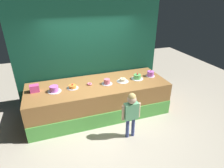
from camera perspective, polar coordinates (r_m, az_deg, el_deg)
ground_plane at (r=4.84m, az=-1.82°, el=-12.67°), size 12.00×12.00×0.00m
stage_platform at (r=5.11m, az=-4.07°, el=-4.48°), size 3.65×1.33×0.88m
curtain_backdrop at (r=5.38m, az=-6.57°, el=8.86°), size 4.08×0.08×2.91m
child_figure at (r=4.13m, az=5.87°, el=-7.77°), size 0.44×0.20×1.14m
pink_box at (r=4.84m, az=-22.54°, el=-1.24°), size 0.22×0.17×0.18m
donut at (r=4.88m, az=-6.86°, el=0.02°), size 0.13×0.13×0.04m
cake_far_left at (r=4.70m, az=-17.21°, el=-1.49°), size 0.33×0.33×0.14m
cake_left at (r=4.76m, az=-11.91°, el=-0.84°), size 0.29×0.29×0.12m
cake_center_left at (r=4.87m, az=-1.55°, el=0.68°), size 0.29×0.29×0.14m
cake_center_right at (r=5.02m, az=3.27°, el=1.14°), size 0.32×0.32×0.13m
cake_right at (r=5.21m, az=7.69°, el=2.14°), size 0.33×0.33×0.17m
cake_far_right at (r=5.45m, az=11.63°, el=3.06°), size 0.26×0.26×0.17m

